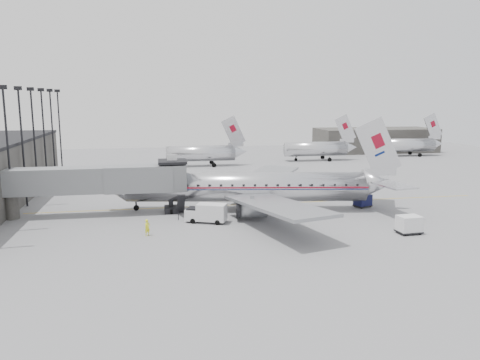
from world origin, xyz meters
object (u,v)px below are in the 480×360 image
Objects in this scene: baggage_cart_white at (409,224)px; baggage_cart_navy at (363,200)px; ramp_worker at (147,228)px; airliner at (252,187)px; service_van at (207,213)px.

baggage_cart_navy is at bearing 84.19° from baggage_cart_white.
ramp_worker is at bearing 174.26° from baggage_cart_navy.
service_van is at bearing -132.93° from airliner.
service_van is at bearing -6.45° from ramp_worker.
ramp_worker is at bearing 167.71° from baggage_cart_white.
baggage_cart_navy is at bearing -21.79° from ramp_worker.
airliner is 14.57× the size of baggage_cart_navy.
airliner is 15.66m from ramp_worker.
ramp_worker is at bearing -135.89° from airliner.
baggage_cart_white is 26.87m from ramp_worker.
service_van is 7.63m from ramp_worker.
airliner is 21.66× the size of ramp_worker.
ramp_worker is (-12.73, -8.88, -2.08)m from airliner.
baggage_cart_white is (20.10, -8.02, -0.13)m from service_van.
airliner is at bearing 60.18° from service_van.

